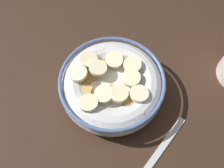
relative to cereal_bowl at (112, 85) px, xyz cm
name	(u,v)px	position (x,y,z in cm)	size (l,w,h in cm)	color
ground_plane	(112,94)	(-0.02, -0.02, -3.59)	(121.90, 121.90, 2.00)	#332116
cereal_bowl	(112,85)	(0.00, 0.00, 0.00)	(17.05, 17.05, 5.63)	silver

